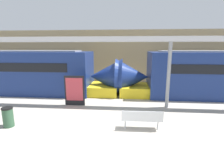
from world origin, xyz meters
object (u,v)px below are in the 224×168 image
(bench_near, at_px, (142,118))
(support_column_near, at_px, (169,76))
(poster_board, at_px, (75,91))
(trash_bin, at_px, (8,117))
(train_right, at_px, (1,72))

(bench_near, distance_m, support_column_near, 3.65)
(bench_near, height_order, poster_board, poster_board)
(bench_near, distance_m, trash_bin, 5.82)
(support_column_near, bearing_deg, train_right, 167.30)
(train_right, bearing_deg, bench_near, -28.61)
(trash_bin, bearing_deg, train_right, 128.15)
(trash_bin, xyz_separation_m, support_column_near, (7.48, 3.16, 1.42))
(bench_near, height_order, trash_bin, trash_bin)
(poster_board, height_order, support_column_near, support_column_near)
(trash_bin, relative_size, support_column_near, 0.24)
(train_right, xyz_separation_m, poster_board, (6.68, -2.79, -0.62))
(bench_near, xyz_separation_m, trash_bin, (-5.81, -0.19, -0.08))
(train_right, distance_m, bench_near, 11.92)
(bench_near, relative_size, trash_bin, 1.96)
(train_right, height_order, bench_near, train_right)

